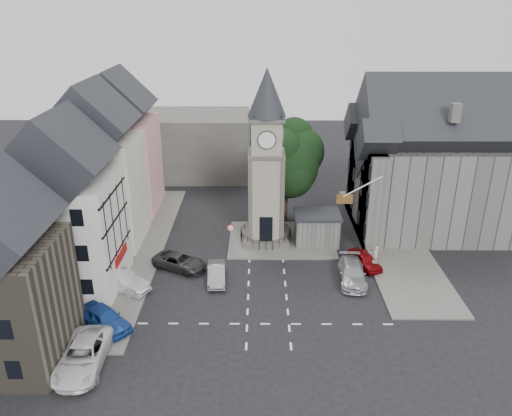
{
  "coord_description": "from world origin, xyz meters",
  "views": [
    {
      "loc": [
        -0.68,
        -35.24,
        21.46
      ],
      "look_at": [
        -0.92,
        5.0,
        4.63
      ],
      "focal_mm": 35.0,
      "sensor_mm": 36.0,
      "label": 1
    }
  ],
  "objects_px": {
    "clock_tower": "(266,160)",
    "car_east_red": "(365,260)",
    "pedestrian": "(376,255)",
    "stone_shelter": "(317,228)",
    "car_west_blue": "(105,318)"
  },
  "relations": [
    {
      "from": "stone_shelter",
      "to": "pedestrian",
      "type": "distance_m",
      "value": 6.26
    },
    {
      "from": "clock_tower",
      "to": "car_east_red",
      "type": "xyz_separation_m",
      "value": [
        8.5,
        -5.1,
        -7.46
      ]
    },
    {
      "from": "clock_tower",
      "to": "car_east_red",
      "type": "relative_size",
      "value": 4.22
    },
    {
      "from": "clock_tower",
      "to": "car_east_red",
      "type": "distance_m",
      "value": 12.41
    },
    {
      "from": "stone_shelter",
      "to": "car_east_red",
      "type": "distance_m",
      "value": 5.97
    },
    {
      "from": "car_west_blue",
      "to": "car_east_red",
      "type": "xyz_separation_m",
      "value": [
        20.0,
        8.9,
        -0.13
      ]
    },
    {
      "from": "car_west_blue",
      "to": "clock_tower",
      "type": "bearing_deg",
      "value": 0.17
    },
    {
      "from": "clock_tower",
      "to": "pedestrian",
      "type": "relative_size",
      "value": 10.02
    },
    {
      "from": "car_west_blue",
      "to": "pedestrian",
      "type": "xyz_separation_m",
      "value": [
        21.08,
        9.54,
        0.03
      ]
    },
    {
      "from": "stone_shelter",
      "to": "car_east_red",
      "type": "relative_size",
      "value": 1.12
    },
    {
      "from": "stone_shelter",
      "to": "pedestrian",
      "type": "xyz_separation_m",
      "value": [
        4.78,
        -3.96,
        -0.74
      ]
    },
    {
      "from": "car_west_blue",
      "to": "car_east_red",
      "type": "height_order",
      "value": "car_west_blue"
    },
    {
      "from": "stone_shelter",
      "to": "car_west_blue",
      "type": "bearing_deg",
      "value": -140.37
    },
    {
      "from": "clock_tower",
      "to": "pedestrian",
      "type": "bearing_deg",
      "value": -24.94
    },
    {
      "from": "clock_tower",
      "to": "car_east_red",
      "type": "height_order",
      "value": "clock_tower"
    }
  ]
}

